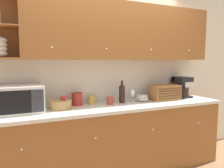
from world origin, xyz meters
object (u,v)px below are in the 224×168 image
at_px(storage_canister, 77,99).
at_px(wine_bottle, 122,93).
at_px(bread_box, 165,92).
at_px(microwave, 18,99).
at_px(bowl_stack_on_counter, 142,98).
at_px(fruit_basket, 61,104).
at_px(mug_blue_second, 110,101).
at_px(wine_glass, 132,93).
at_px(mug, 92,100).
at_px(coffee_maker, 181,87).

distance_m(storage_canister, wine_bottle, 0.63).
xyz_separation_m(storage_canister, bread_box, (1.31, -0.14, 0.03)).
bearing_deg(storage_canister, microwave, -169.79).
relative_size(microwave, bowl_stack_on_counter, 2.83).
relative_size(fruit_basket, mug_blue_second, 2.55).
relative_size(wine_glass, bread_box, 0.43).
height_order(wine_bottle, wine_glass, wine_bottle).
bearing_deg(microwave, fruit_basket, -0.01).
distance_m(mug, bowl_stack_on_counter, 0.75).
distance_m(fruit_basket, bowl_stack_on_counter, 1.20).
bearing_deg(mug, bowl_stack_on_counter, -9.17).
xyz_separation_m(mug_blue_second, wine_glass, (0.36, 0.03, 0.07)).
xyz_separation_m(mug, bread_box, (1.10, -0.18, 0.06)).
bearing_deg(wine_glass, microwave, -178.95).
distance_m(storage_canister, bread_box, 1.31).
height_order(storage_canister, bowl_stack_on_counter, storage_canister).
xyz_separation_m(mug_blue_second, coffee_maker, (1.29, 0.08, 0.11)).
relative_size(fruit_basket, bread_box, 0.62).
distance_m(microwave, wine_bottle, 1.33).
bearing_deg(mug, coffee_maker, -3.18).
xyz_separation_m(mug_blue_second, bread_box, (0.89, -0.01, 0.06)).
distance_m(mug_blue_second, coffee_maker, 1.30).
bearing_deg(mug_blue_second, fruit_basket, -179.88).
height_order(microwave, wine_bottle, wine_bottle).
xyz_separation_m(storage_canister, coffee_maker, (1.71, -0.05, 0.08)).
bearing_deg(fruit_basket, wine_bottle, 2.92).
relative_size(storage_canister, bread_box, 0.38).
bearing_deg(fruit_basket, mug_blue_second, 0.12).
height_order(storage_canister, bread_box, bread_box).
bearing_deg(wine_bottle, fruit_basket, -177.08).
bearing_deg(mug_blue_second, storage_canister, 163.04).
bearing_deg(bread_box, coffee_maker, 13.03).
xyz_separation_m(mug_blue_second, bowl_stack_on_counter, (0.53, 0.04, -0.01)).
height_order(mug, mug_blue_second, mug).
relative_size(wine_bottle, bowl_stack_on_counter, 1.64).
height_order(mug, bowl_stack_on_counter, mug).
bearing_deg(bowl_stack_on_counter, bread_box, -8.92).
xyz_separation_m(microwave, fruit_basket, (0.47, -0.00, -0.10)).
bearing_deg(mug, microwave, -169.86).
bearing_deg(mug, mug_blue_second, -38.53).
xyz_separation_m(storage_canister, mug_blue_second, (0.42, -0.13, -0.03)).
bearing_deg(bread_box, wine_bottle, 175.52).
distance_m(wine_bottle, wine_glass, 0.16).
distance_m(storage_canister, wine_glass, 0.78).
xyz_separation_m(wine_glass, bowl_stack_on_counter, (0.18, 0.02, -0.08)).
bearing_deg(bowl_stack_on_counter, mug_blue_second, -175.27).
bearing_deg(bowl_stack_on_counter, storage_canister, 175.02).
relative_size(storage_canister, bowl_stack_on_counter, 0.88).
bearing_deg(wine_glass, bowl_stack_on_counter, 5.82).
relative_size(microwave, wine_bottle, 1.73).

